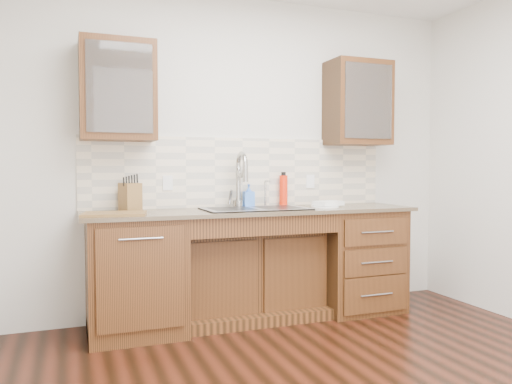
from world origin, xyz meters
name	(u,v)px	position (x,y,z in m)	size (l,w,h in m)	color
wall_back	(240,156)	(0.00, 1.80, 1.35)	(4.00, 0.10, 2.70)	silver
base_cabinet_left	(136,275)	(-0.95, 1.44, 0.44)	(0.70, 0.62, 0.88)	#593014
base_cabinet_center	(251,275)	(0.00, 1.53, 0.35)	(1.20, 0.44, 0.70)	#593014
base_cabinet_right	(355,259)	(0.95, 1.44, 0.44)	(0.70, 0.62, 0.88)	#593014
countertop	(255,211)	(0.00, 1.43, 0.90)	(2.70, 0.65, 0.03)	#84705B
backsplash	(242,172)	(0.00, 1.74, 1.21)	(2.70, 0.02, 0.59)	beige
sink	(256,220)	(0.00, 1.41, 0.83)	(0.84, 0.46, 0.19)	#9E9EA5
faucet	(238,184)	(-0.07, 1.64, 1.11)	(0.04, 0.04, 0.40)	#999993
filter_tap	(265,193)	(0.18, 1.65, 1.03)	(0.02, 0.02, 0.24)	#999993
upper_cabinet_left	(118,91)	(-1.05, 1.58, 1.83)	(0.55, 0.34, 0.75)	#593014
upper_cabinet_right	(358,103)	(1.05, 1.58, 1.83)	(0.55, 0.34, 0.75)	#593014
outlet_left	(168,183)	(-0.65, 1.73, 1.12)	(0.08, 0.01, 0.12)	white
outlet_right	(310,181)	(0.65, 1.73, 1.12)	(0.08, 0.01, 0.12)	white
soap_bottle	(249,196)	(0.03, 1.65, 1.01)	(0.09, 0.09, 0.20)	#4480EC
water_bottle	(283,191)	(0.36, 1.67, 1.04)	(0.07, 0.07, 0.27)	red
plate	(325,206)	(0.62, 1.39, 0.92)	(0.24, 0.24, 0.01)	white
dish_towel	(328,203)	(0.66, 1.41, 0.94)	(0.23, 0.16, 0.04)	white
knife_block	(130,197)	(-0.97, 1.57, 1.02)	(0.12, 0.20, 0.22)	#95582E
cutting_board	(115,214)	(-1.11, 1.30, 0.92)	(0.43, 0.30, 0.02)	#975328
cup_left_a	(97,97)	(-1.20, 1.58, 1.77)	(0.12, 0.12, 0.10)	white
cup_left_b	(128,98)	(-0.98, 1.58, 1.77)	(0.11, 0.11, 0.10)	white
cup_right_a	(350,109)	(0.97, 1.58, 1.77)	(0.11, 0.11, 0.09)	silver
cup_right_b	(363,109)	(1.11, 1.58, 1.77)	(0.10, 0.10, 0.10)	silver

